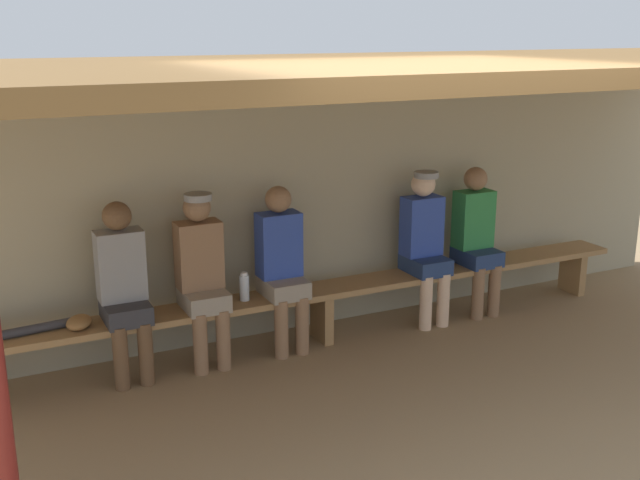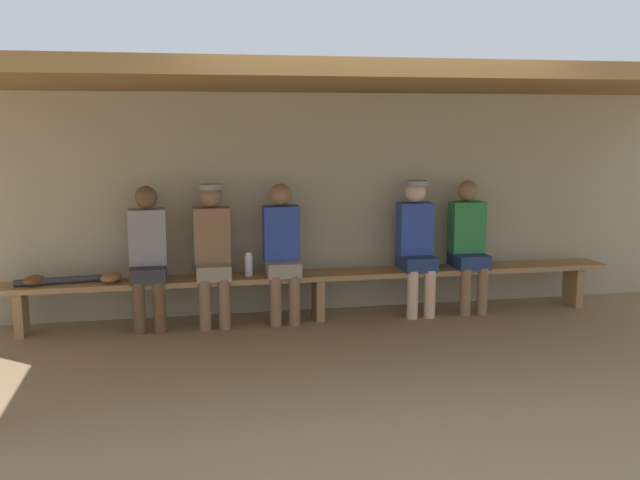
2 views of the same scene
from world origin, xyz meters
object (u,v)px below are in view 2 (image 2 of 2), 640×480
at_px(player_in_red, 148,252).
at_px(player_in_white, 282,247).
at_px(player_shirtless_tan, 468,240).
at_px(player_in_blue, 416,241).
at_px(baseball_glove_tan, 34,280).
at_px(water_bottle_blue, 249,265).
at_px(bench, 318,280).
at_px(baseball_bat, 67,280).
at_px(baseball_glove_worn, 111,278).
at_px(player_near_post, 212,248).

bearing_deg(player_in_red, player_in_white, 0.00).
relative_size(player_in_red, player_shirtless_tan, 1.00).
distance_m(player_in_blue, player_shirtless_tan, 0.55).
bearing_deg(player_in_white, baseball_glove_tan, -179.83).
bearing_deg(player_in_blue, water_bottle_blue, 179.99).
bearing_deg(bench, baseball_bat, -180.00).
distance_m(player_in_white, baseball_glove_tan, 2.28).
bearing_deg(player_shirtless_tan, bench, -179.89).
relative_size(player_in_white, baseball_glove_worn, 5.56).
distance_m(bench, water_bottle_blue, 0.70).
distance_m(bench, player_shirtless_tan, 1.59).
xyz_separation_m(player_near_post, baseball_bat, (-1.32, -0.00, -0.25)).
xyz_separation_m(player_in_blue, water_bottle_blue, (-1.68, 0.00, -0.18)).
distance_m(player_shirtless_tan, water_bottle_blue, 2.24).
xyz_separation_m(player_in_blue, baseball_bat, (-3.34, -0.00, -0.25)).
distance_m(player_in_red, baseball_glove_tan, 1.04).
bearing_deg(bench, baseball_glove_tan, -179.92).
height_order(player_in_blue, baseball_glove_tan, player_in_blue).
relative_size(player_in_red, baseball_bat, 1.49).
distance_m(bench, baseball_bat, 2.34).
height_order(player_in_blue, baseball_glove_worn, player_in_blue).
distance_m(player_in_blue, water_bottle_blue, 1.69).
xyz_separation_m(player_in_red, baseball_glove_tan, (-1.01, -0.01, -0.22)).
xyz_separation_m(player_in_blue, baseball_glove_tan, (-3.62, -0.01, -0.24)).
xyz_separation_m(player_shirtless_tan, player_in_white, (-1.91, 0.00, 0.00)).
bearing_deg(player_in_red, player_shirtless_tan, 0.00).
bearing_deg(baseball_bat, bench, -6.72).
xyz_separation_m(player_shirtless_tan, baseball_bat, (-3.89, -0.00, -0.24)).
height_order(player_shirtless_tan, baseball_glove_tan, player_shirtless_tan).
relative_size(player_near_post, baseball_bat, 1.50).
height_order(bench, player_shirtless_tan, player_shirtless_tan).
distance_m(player_in_red, player_in_white, 1.25).
height_order(player_near_post, player_shirtless_tan, player_near_post).
height_order(player_in_red, baseball_bat, player_in_red).
bearing_deg(player_near_post, water_bottle_blue, 0.05).
bearing_deg(player_shirtless_tan, water_bottle_blue, 179.98).
height_order(player_shirtless_tan, baseball_glove_worn, player_shirtless_tan).
bearing_deg(baseball_glove_worn, baseball_glove_tan, 115.06).
distance_m(player_in_blue, baseball_bat, 3.35).
bearing_deg(water_bottle_blue, player_in_white, -0.14).
xyz_separation_m(player_near_post, player_shirtless_tan, (2.57, -0.00, -0.02)).
distance_m(player_in_red, water_bottle_blue, 0.95).
bearing_deg(water_bottle_blue, baseball_bat, -179.87).
distance_m(player_in_white, baseball_glove_worn, 1.61).
xyz_separation_m(bench, baseball_bat, (-2.34, -0.00, 0.11)).
xyz_separation_m(bench, player_in_red, (-1.61, 0.00, 0.34)).
bearing_deg(player_in_blue, player_in_white, -179.98).
height_order(player_in_white, baseball_glove_worn, player_in_white).
bearing_deg(player_near_post, player_shirtless_tan, -0.01).
bearing_deg(baseball_bat, water_bottle_blue, -6.59).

